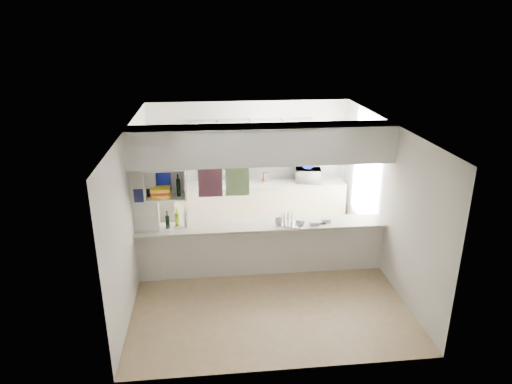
{
  "coord_description": "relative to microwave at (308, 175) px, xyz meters",
  "views": [
    {
      "loc": [
        -0.85,
        -6.94,
        4.1
      ],
      "look_at": [
        -0.06,
        0.5,
        1.32
      ],
      "focal_mm": 32.0,
      "sensor_mm": 36.0,
      "label": 1
    }
  ],
  "objects": [
    {
      "name": "wall_back",
      "position": [
        -1.22,
        0.34,
        0.23
      ],
      "size": [
        4.2,
        0.0,
        4.2
      ],
      "primitive_type": "plane",
      "rotation": [
        1.57,
        0.0,
        0.0
      ],
      "color": "silver",
      "rests_on": "floor"
    },
    {
      "name": "wall_left",
      "position": [
        -3.32,
        -2.06,
        0.23
      ],
      "size": [
        0.0,
        4.8,
        4.8
      ],
      "primitive_type": "plane",
      "rotation": [
        1.57,
        0.0,
        1.57
      ],
      "color": "silver",
      "rests_on": "floor"
    },
    {
      "name": "floor",
      "position": [
        -1.22,
        -2.06,
        -1.07
      ],
      "size": [
        4.8,
        4.8,
        0.0
      ],
      "primitive_type": "plane",
      "color": "#927954",
      "rests_on": "ground"
    },
    {
      "name": "servery_partition",
      "position": [
        -1.39,
        -2.06,
        0.59
      ],
      "size": [
        4.2,
        0.5,
        2.6
      ],
      "color": "silver",
      "rests_on": "floor"
    },
    {
      "name": "knife_block",
      "position": [
        -0.9,
        0.12,
        -0.05
      ],
      "size": [
        0.11,
        0.09,
        0.19
      ],
      "primitive_type": "cube",
      "rotation": [
        0.0,
        0.0,
        0.18
      ],
      "color": "#53311C",
      "rests_on": "bench_top"
    },
    {
      "name": "cup",
      "position": [
        -0.96,
        -2.1,
        -0.08
      ],
      "size": [
        0.17,
        0.17,
        0.1
      ],
      "primitive_type": "imported",
      "rotation": [
        0.0,
        0.0,
        -0.32
      ],
      "color": "white",
      "rests_on": "dish_rack"
    },
    {
      "name": "kitchen_run",
      "position": [
        -1.06,
        0.08,
        -0.24
      ],
      "size": [
        3.6,
        0.63,
        2.24
      ],
      "color": "beige",
      "rests_on": "floor"
    },
    {
      "name": "microwave",
      "position": [
        0.0,
        0.0,
        0.0
      ],
      "size": [
        0.57,
        0.43,
        0.29
      ],
      "primitive_type": "imported",
      "rotation": [
        0.0,
        0.0,
        2.99
      ],
      "color": "white",
      "rests_on": "bench_top"
    },
    {
      "name": "plastic_tubs",
      "position": [
        -0.39,
        -2.1,
        -0.11
      ],
      "size": [
        0.6,
        0.23,
        0.08
      ],
      "color": "silver",
      "rests_on": "breakfast_bar"
    },
    {
      "name": "dish_rack",
      "position": [
        -0.75,
        -2.1,
        -0.05
      ],
      "size": [
        0.51,
        0.44,
        0.23
      ],
      "rotation": [
        0.0,
        0.0,
        -0.33
      ],
      "color": "silver",
      "rests_on": "breakfast_bar"
    },
    {
      "name": "cubby_shelf",
      "position": [
        -2.79,
        -2.13,
        0.65
      ],
      "size": [
        0.65,
        0.35,
        0.5
      ],
      "color": "white",
      "rests_on": "bulkhead"
    },
    {
      "name": "wine_bottles",
      "position": [
        -2.64,
        -2.02,
        -0.02
      ],
      "size": [
        0.37,
        0.15,
        0.34
      ],
      "color": "black",
      "rests_on": "breakfast_bar"
    },
    {
      "name": "ceiling",
      "position": [
        -1.22,
        -2.06,
        1.53
      ],
      "size": [
        4.8,
        4.8,
        0.0
      ],
      "primitive_type": "plane",
      "color": "white",
      "rests_on": "wall_back"
    },
    {
      "name": "wall_right",
      "position": [
        0.88,
        -2.06,
        0.23
      ],
      "size": [
        0.0,
        4.8,
        4.8
      ],
      "primitive_type": "plane",
      "rotation": [
        1.57,
        0.0,
        -1.57
      ],
      "color": "silver",
      "rests_on": "floor"
    },
    {
      "name": "bowl",
      "position": [
        -0.03,
        -0.01,
        0.17
      ],
      "size": [
        0.24,
        0.24,
        0.06
      ],
      "primitive_type": "imported",
      "color": "#0D1693",
      "rests_on": "microwave"
    },
    {
      "name": "utensil_jar",
      "position": [
        -1.41,
        0.09,
        -0.07
      ],
      "size": [
        0.1,
        0.1,
        0.14
      ],
      "primitive_type": "cylinder",
      "color": "black",
      "rests_on": "bench_top"
    }
  ]
}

